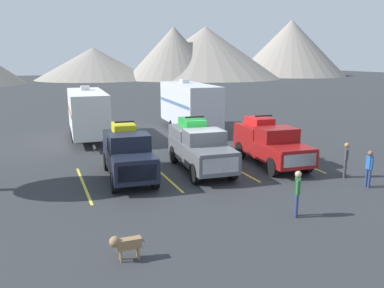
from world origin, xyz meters
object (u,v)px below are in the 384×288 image
camper_trailer_a (87,112)px  pickup_truck_a (128,153)px  dog (124,243)px  pickup_truck_b (199,146)px  person_a (346,158)px  pickup_truck_c (269,142)px  camper_trailer_b (189,104)px  person_b (297,191)px  person_c (369,166)px

camper_trailer_a → pickup_truck_a: bearing=-86.7°
camper_trailer_a → dog: camper_trailer_a is taller
pickup_truck_b → person_a: size_ratio=3.31×
pickup_truck_c → dog: 11.99m
pickup_truck_a → camper_trailer_b: 12.54m
person_b → dog: bearing=-173.3°
person_b → person_a: bearing=30.9°
camper_trailer_b → person_c: (2.32, -15.66, -1.12)m
pickup_truck_c → person_a: (2.00, -3.50, -0.19)m
person_c → camper_trailer_a: bearing=123.2°
camper_trailer_b → dog: 20.16m
person_a → person_b: size_ratio=0.99×
person_a → camper_trailer_b: bearing=99.7°
dog → pickup_truck_c: bearing=37.5°
person_a → person_c: size_ratio=1.02×
pickup_truck_a → person_b: bearing=-56.7°
camper_trailer_a → dog: 17.79m
pickup_truck_b → person_a: bearing=-32.9°
person_a → dog: (-11.50, -3.79, -0.46)m
pickup_truck_a → person_b: (4.57, -6.95, -0.22)m
pickup_truck_a → person_a: 10.40m
pickup_truck_b → camper_trailer_a: bearing=113.0°
person_b → dog: size_ratio=1.68×
pickup_truck_c → person_c: 5.36m
pickup_truck_a → person_a: pickup_truck_a is taller
camper_trailer_a → camper_trailer_b: camper_trailer_b is taller
pickup_truck_a → pickup_truck_c: 7.64m
pickup_truck_a → dog: pickup_truck_a is taller
camper_trailer_b → pickup_truck_b: bearing=-108.9°
person_b → person_c: size_ratio=1.03×
person_a → person_c: person_a is taller
camper_trailer_b → person_a: (2.43, -14.15, -1.10)m
camper_trailer_b → person_a: size_ratio=5.41×
pickup_truck_a → person_b: 8.32m
person_c → dog: (-11.40, -2.28, -0.44)m
person_b → pickup_truck_a: bearing=123.3°
camper_trailer_a → person_a: 17.26m
camper_trailer_b → person_b: 17.42m
pickup_truck_b → dog: 9.47m
person_a → pickup_truck_b: bearing=147.1°
pickup_truck_a → pickup_truck_b: 3.68m
pickup_truck_c → camper_trailer_b: 10.70m
pickup_truck_c → person_b: 7.21m
pickup_truck_c → camper_trailer_b: camper_trailer_b is taller
camper_trailer_a → camper_trailer_b: 7.78m
camper_trailer_a → person_b: (5.14, -16.92, -0.94)m
person_a → person_b: person_b is taller
pickup_truck_b → person_b: bearing=-82.7°
camper_trailer_a → person_c: bearing=-56.8°
person_a → person_c: bearing=-93.9°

